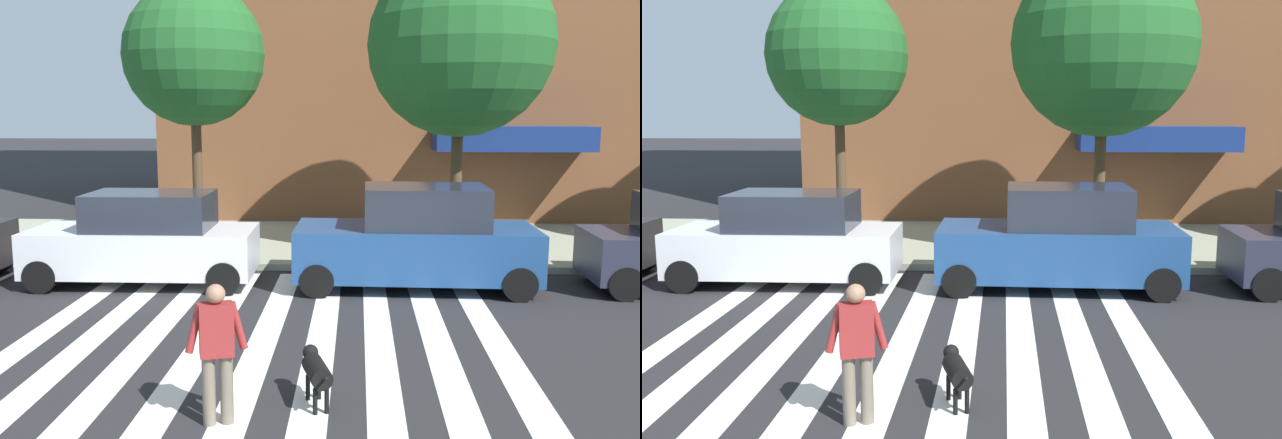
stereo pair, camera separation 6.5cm
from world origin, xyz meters
TOP-DOWN VIEW (x-y plane):
  - ground_plane at (0.00, 5.94)m, footprint 160.00×160.00m
  - sidewalk_far at (0.00, 14.87)m, footprint 80.00×6.00m
  - crosswalk_stripes at (1.01, 5.94)m, footprint 7.65×11.27m
  - parked_car_behind_first at (-1.89, 10.60)m, footprint 4.60×1.95m
  - parked_car_third_in_line at (3.66, 10.60)m, footprint 4.80×2.09m
  - street_tree_nearest at (-1.48, 13.57)m, footprint 3.41×3.41m
  - street_tree_middle at (4.79, 13.35)m, footprint 4.29×4.29m
  - pedestrian_dog_walker at (0.89, 4.36)m, footprint 0.70×0.34m
  - dog_on_leash at (1.98, 4.93)m, footprint 0.43×0.99m

SIDE VIEW (x-z plane):
  - ground_plane at x=0.00m, z-range 0.00..0.00m
  - crosswalk_stripes at x=1.01m, z-range 0.00..0.01m
  - sidewalk_far at x=0.00m, z-range 0.00..0.15m
  - dog_on_leash at x=1.98m, z-range 0.12..0.77m
  - parked_car_behind_first at x=-1.89m, z-range -0.04..1.86m
  - pedestrian_dog_walker at x=0.89m, z-range 0.11..1.75m
  - parked_car_third_in_line at x=3.66m, z-range -0.06..2.00m
  - street_tree_nearest at x=-1.48m, z-range 1.64..8.07m
  - street_tree_middle at x=4.79m, z-range 1.53..8.59m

